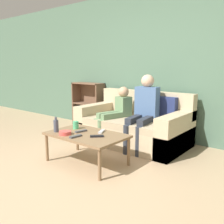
# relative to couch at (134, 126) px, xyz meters

# --- Properties ---
(ground_plane) EXTENTS (22.00, 22.00, 0.00)m
(ground_plane) POSITION_rel_couch_xyz_m (0.00, -1.77, -0.28)
(ground_plane) COLOR tan
(wall_back) EXTENTS (12.00, 0.06, 2.60)m
(wall_back) POSITION_rel_couch_xyz_m (0.00, 0.57, 1.02)
(wall_back) COLOR #4C6B56
(wall_back) RESTS_ON ground_plane
(couch) EXTENTS (1.78, 0.99, 0.85)m
(couch) POSITION_rel_couch_xyz_m (0.00, 0.00, 0.00)
(couch) COLOR tan
(couch) RESTS_ON ground_plane
(bookshelf) EXTENTS (0.72, 0.28, 0.92)m
(bookshelf) POSITION_rel_couch_xyz_m (-1.47, 0.42, 0.08)
(bookshelf) COLOR brown
(bookshelf) RESTS_ON ground_plane
(coffee_table) EXTENTS (1.04, 0.65, 0.40)m
(coffee_table) POSITION_rel_couch_xyz_m (0.02, -1.14, 0.08)
(coffee_table) COLOR brown
(coffee_table) RESTS_ON ground_plane
(person_adult) EXTENTS (0.41, 0.70, 1.15)m
(person_adult) POSITION_rel_couch_xyz_m (0.26, -0.10, 0.38)
(person_adult) COLOR #282D38
(person_adult) RESTS_ON ground_plane
(person_child) EXTENTS (0.38, 0.70, 0.93)m
(person_child) POSITION_rel_couch_xyz_m (-0.26, -0.15, 0.25)
(person_child) COLOR #66845B
(person_child) RESTS_ON ground_plane
(cup_near) EXTENTS (0.08, 0.08, 0.11)m
(cup_near) POSITION_rel_couch_xyz_m (-0.29, -1.05, 0.18)
(cup_near) COLOR #4CB77A
(cup_near) RESTS_ON coffee_table
(tv_remote_0) EXTENTS (0.15, 0.15, 0.02)m
(tv_remote_0) POSITION_rel_couch_xyz_m (0.22, -1.17, 0.13)
(tv_remote_0) COLOR black
(tv_remote_0) RESTS_ON coffee_table
(tv_remote_1) EXTENTS (0.06, 0.17, 0.02)m
(tv_remote_1) POSITION_rel_couch_xyz_m (0.02, -1.34, 0.13)
(tv_remote_1) COLOR #47474C
(tv_remote_1) RESTS_ON coffee_table
(tv_remote_2) EXTENTS (0.11, 0.17, 0.02)m
(tv_remote_2) POSITION_rel_couch_xyz_m (0.12, -0.96, 0.13)
(tv_remote_2) COLOR #B7B7BC
(tv_remote_2) RESTS_ON coffee_table
(tv_remote_3) EXTENTS (0.08, 0.18, 0.02)m
(tv_remote_3) POSITION_rel_couch_xyz_m (-0.11, -1.12, 0.13)
(tv_remote_3) COLOR #47474C
(tv_remote_3) RESTS_ON coffee_table
(snack_bowl) EXTENTS (0.16, 0.16, 0.05)m
(snack_bowl) POSITION_rel_couch_xyz_m (-0.18, -1.34, 0.14)
(snack_bowl) COLOR #DB4C47
(snack_bowl) RESTS_ON coffee_table
(bottle) EXTENTS (0.07, 0.07, 0.20)m
(bottle) POSITION_rel_couch_xyz_m (-0.37, -1.33, 0.21)
(bottle) COLOR #424756
(bottle) RESTS_ON coffee_table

